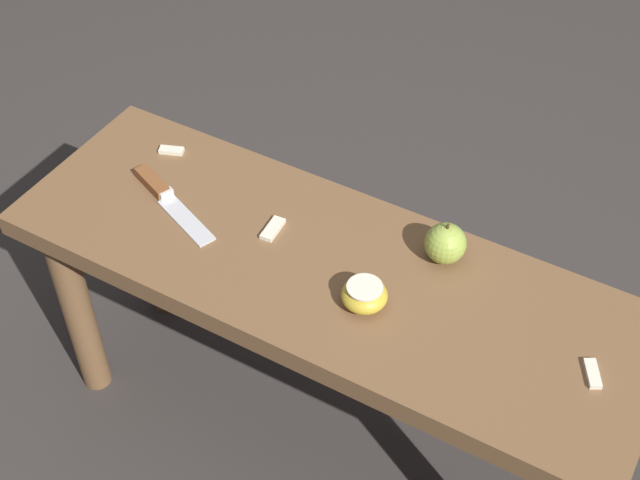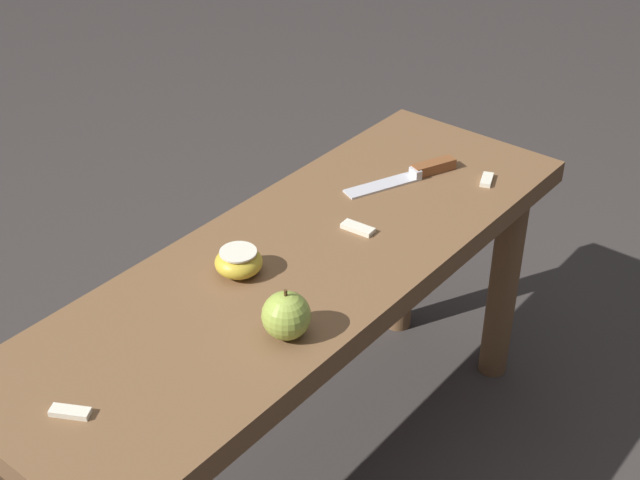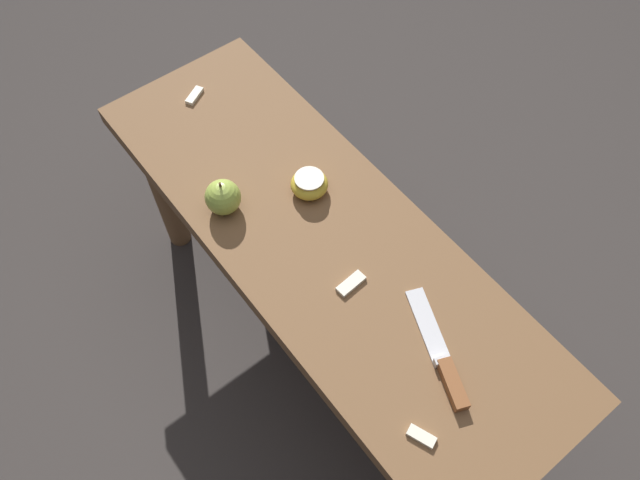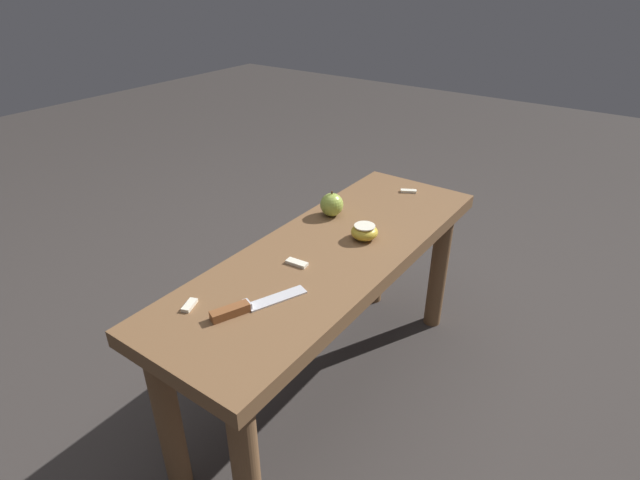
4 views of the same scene
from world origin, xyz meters
name	(u,v)px [view 2 (image 2 of 4)]	position (x,y,z in m)	size (l,w,h in m)	color
ground_plane	(305,475)	(0.00, 0.00, 0.00)	(8.00, 8.00, 0.00)	#383330
wooden_bench	(302,302)	(0.00, 0.00, 0.41)	(1.08, 0.36, 0.49)	brown
knife	(418,172)	(-0.32, 0.00, 0.50)	(0.22, 0.11, 0.02)	silver
apple_whole	(286,315)	(0.16, 0.11, 0.53)	(0.07, 0.07, 0.08)	#9EB747
apple_cut	(239,262)	(0.09, -0.04, 0.52)	(0.07, 0.07, 0.04)	gold
apple_slice_near_knife	(487,180)	(-0.38, 0.11, 0.50)	(0.05, 0.03, 0.01)	white
apple_slice_center	(358,228)	(-0.11, 0.02, 0.50)	(0.03, 0.06, 0.01)	white
apple_slice_near_bowl	(70,412)	(0.44, 0.00, 0.50)	(0.04, 0.05, 0.01)	white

